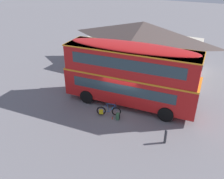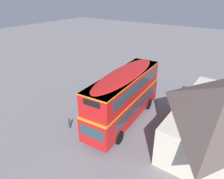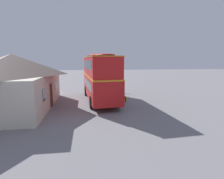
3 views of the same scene
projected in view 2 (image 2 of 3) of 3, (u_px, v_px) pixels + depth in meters
The scene contains 7 objects.
ground_plane at pixel (120, 116), 19.60m from camera, with size 120.00×120.00×0.00m, color slate.
double_decker_bus at pixel (124, 95), 17.92m from camera, with size 10.09×3.19×4.79m.
touring_bicycle at pixel (109, 106), 20.58m from camera, with size 1.67×0.88×1.03m.
backpack_on_ground at pixel (103, 110), 20.05m from camera, with size 0.33×0.34×0.52m.
water_bottle_red_squeeze at pixel (104, 110), 20.46m from camera, with size 0.07×0.07×0.22m.
pub_building at pixel (223, 114), 15.51m from camera, with size 11.42×6.70×4.70m.
kerb_bollard at pixel (69, 123), 17.73m from camera, with size 0.16×0.16×0.97m.
Camera 2 is at (13.99, 8.85, 10.83)m, focal length 32.66 mm.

